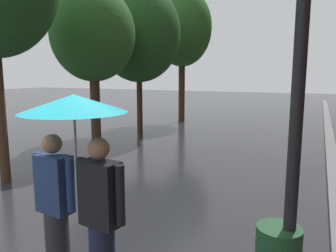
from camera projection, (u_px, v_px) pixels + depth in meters
name	position (u px, v px, depth m)	size (l,w,h in m)	color
kerb_strip	(330.00, 142.00, 10.95)	(0.30, 36.00, 0.12)	slate
street_tree_1	(93.00, 35.00, 9.64)	(2.49, 2.49, 4.88)	#473323
street_tree_2	(139.00, 34.00, 12.17)	(3.12, 3.12, 5.60)	#473323
street_tree_3	(182.00, 28.00, 15.37)	(2.78, 2.78, 6.25)	#473323
couple_under_umbrella	(76.00, 168.00, 3.32)	(1.25, 1.06, 2.12)	#2D2D33
street_lamp_post	(300.00, 57.00, 2.89)	(0.24, 0.24, 4.21)	black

